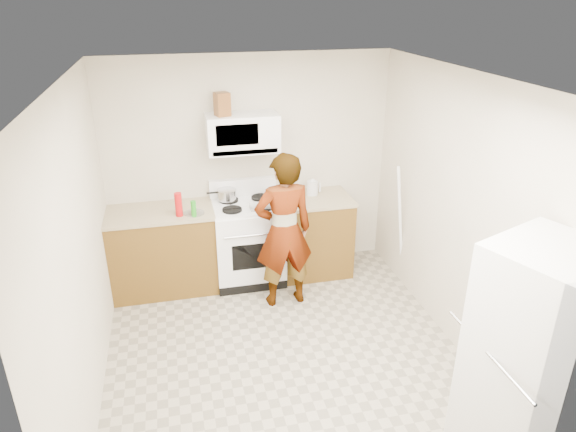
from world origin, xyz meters
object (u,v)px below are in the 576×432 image
object	(u,v)px
gas_range	(248,240)
person	(284,231)
microwave	(242,133)
saucepan	(227,195)
fridge	(535,366)
kettle	(312,188)

from	to	relation	value
gas_range	person	world-z (taller)	person
microwave	person	xyz separation A→B (m)	(0.29, -0.70, -0.87)
microwave	person	world-z (taller)	microwave
gas_range	saucepan	bearing A→B (deg)	146.72
fridge	saucepan	world-z (taller)	fridge
fridge	kettle	bearing A→B (deg)	80.22
gas_range	saucepan	size ratio (longest dim) A/B	5.51
fridge	microwave	bearing A→B (deg)	93.10
person	saucepan	bearing A→B (deg)	-59.40
saucepan	microwave	bearing A→B (deg)	-0.57
gas_range	kettle	distance (m)	0.95
gas_range	saucepan	world-z (taller)	gas_range
person	kettle	size ratio (longest dim) A/B	10.49
person	kettle	bearing A→B (deg)	-129.79
fridge	saucepan	size ratio (longest dim) A/B	8.29
kettle	microwave	bearing A→B (deg)	-176.23
gas_range	person	xyz separation A→B (m)	(0.29, -0.57, 0.35)
microwave	fridge	xyz separation A→B (m)	(1.42, -3.09, -0.85)
saucepan	person	bearing A→B (deg)	-55.34
person	fridge	world-z (taller)	fridge
saucepan	kettle	bearing A→B (deg)	-1.35
person	saucepan	distance (m)	0.87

